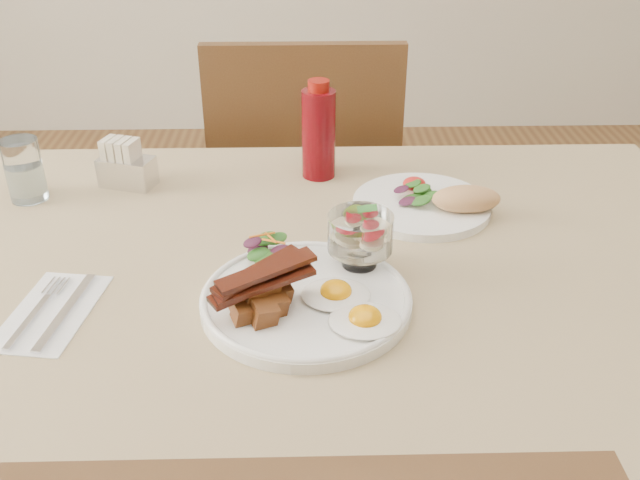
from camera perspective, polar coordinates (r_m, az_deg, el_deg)
The scene contains 13 objects.
table at distance 1.09m, azimuth -1.06°, elevation -5.87°, with size 1.33×0.88×0.75m.
chair_far at distance 1.73m, azimuth -1.22°, elevation 3.33°, with size 0.42×0.42×0.93m.
main_plate at distance 0.95m, azimuth -1.12°, elevation -4.88°, with size 0.28×0.28×0.02m, color white.
fried_eggs at distance 0.91m, azimuth 2.42°, elevation -5.27°, with size 0.15×0.17×0.03m.
bacon_potato_pile at distance 0.90m, azimuth -4.71°, elevation -4.13°, with size 0.14×0.11×0.06m.
side_salad at distance 1.01m, azimuth -4.18°, elevation -0.82°, with size 0.07×0.07×0.04m.
fruit_cup at distance 0.98m, azimuth 3.25°, elevation 0.57°, with size 0.09×0.09×0.09m.
second_plate at distance 1.19m, azimuth 8.95°, elevation 2.99°, with size 0.24×0.23×0.06m.
ketchup_bottle at distance 1.28m, azimuth -0.11°, elevation 8.61°, with size 0.08×0.08×0.18m.
hot_sauce_bottle at distance 1.31m, azimuth 0.22°, elevation 8.07°, with size 0.04×0.04×0.12m.
sugar_caddy at distance 1.30m, azimuth -15.30°, elevation 5.70°, with size 0.10×0.08×0.09m.
water_glass at distance 1.30m, azimuth -22.54°, elevation 4.94°, with size 0.06×0.06×0.11m.
napkin_cutlery at distance 1.00m, azimuth -20.63°, elevation -5.39°, with size 0.12×0.19×0.01m.
Camera 1 is at (-0.00, -0.88, 1.30)m, focal length 40.00 mm.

